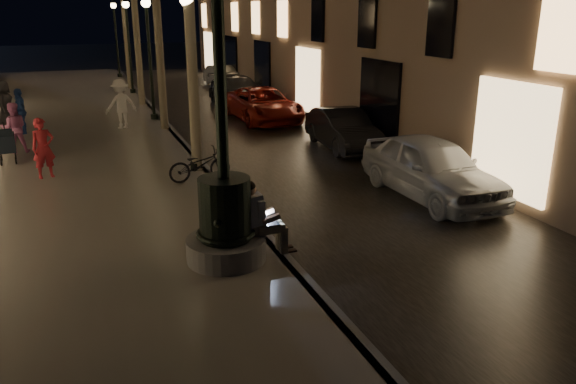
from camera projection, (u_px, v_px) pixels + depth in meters
name	position (u px, v px, depth m)	size (l,w,h in m)	color
ground	(166.00, 128.00, 21.87)	(120.00, 120.00, 0.00)	black
cobble_lane	(240.00, 123.00, 22.88)	(6.00, 45.00, 0.02)	black
promenade	(56.00, 133.00, 20.49)	(8.00, 45.00, 0.20)	slate
curb_strip	(166.00, 126.00, 21.84)	(0.25, 45.00, 0.20)	#59595B
fountain_lamppost	(225.00, 205.00, 9.60)	(1.40, 1.40, 5.21)	#59595B
seated_man_laptop	(259.00, 216.00, 9.89)	(1.03, 0.35, 1.40)	gray
lamp_curb_a	(190.00, 57.00, 14.54)	(0.36, 0.36, 4.81)	black
lamp_curb_b	(149.00, 41.00, 21.66)	(0.36, 0.36, 4.81)	black
lamp_curb_c	(128.00, 33.00, 28.77)	(0.36, 0.36, 4.81)	black
lamp_curb_d	(116.00, 29.00, 35.89)	(0.36, 0.36, 4.81)	black
stroller	(6.00, 143.00, 16.01)	(0.54, 1.14, 1.15)	black
car_front	(432.00, 168.00, 13.60)	(1.78, 4.41, 1.50)	#AFB3B7
car_second	(343.00, 129.00, 18.48)	(1.37, 3.94, 1.30)	black
car_third	(263.00, 105.00, 23.09)	(2.25, 4.87, 1.35)	maroon
car_rear	(238.00, 91.00, 26.95)	(1.93, 4.74, 1.38)	#313236
car_fifth	(223.00, 76.00, 33.57)	(1.29, 3.69, 1.22)	#9C9D98
pedestrian_red	(43.00, 148.00, 14.51)	(0.57, 0.38, 1.57)	#AD222C
pedestrian_pink	(14.00, 128.00, 17.07)	(0.75, 0.59, 1.55)	#C96AA4
pedestrian_white	(121.00, 104.00, 20.58)	(1.16, 0.67, 1.80)	white
pedestrian_blue	(20.00, 111.00, 19.73)	(0.94, 0.39, 1.60)	#294C98
pedestrian_dark	(5.00, 104.00, 20.75)	(0.85, 0.56, 1.75)	#353439
bicycle	(200.00, 165.00, 14.35)	(0.56, 1.62, 0.85)	black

